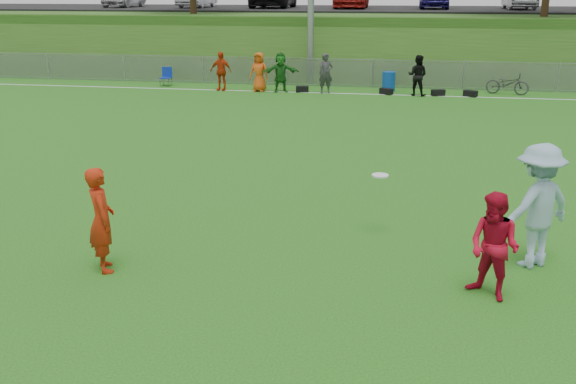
% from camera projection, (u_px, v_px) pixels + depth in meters
% --- Properties ---
extents(ground, '(120.00, 120.00, 0.00)m').
position_uv_depth(ground, '(315.00, 267.00, 10.58)').
color(ground, '#175D13').
rests_on(ground, ground).
extents(sideline_far, '(60.00, 0.10, 0.01)m').
position_uv_depth(sideline_far, '(370.00, 94.00, 27.47)').
color(sideline_far, white).
rests_on(sideline_far, ground).
extents(fence, '(58.00, 0.06, 1.30)m').
position_uv_depth(fence, '(373.00, 73.00, 29.14)').
color(fence, gray).
rests_on(fence, ground).
extents(berm, '(120.00, 18.00, 3.00)m').
position_uv_depth(berm, '(382.00, 36.00, 39.20)').
color(berm, '#294D15').
rests_on(berm, ground).
extents(parking_lot, '(120.00, 12.00, 0.10)m').
position_uv_depth(parking_lot, '(384.00, 9.00, 40.60)').
color(parking_lot, black).
rests_on(parking_lot, berm).
extents(spectator_row, '(9.54, 0.91, 1.69)m').
position_uv_depth(spectator_row, '(300.00, 73.00, 27.71)').
color(spectator_row, red).
rests_on(spectator_row, ground).
extents(gear_bags, '(7.73, 0.55, 0.26)m').
position_uv_depth(gear_bags, '(398.00, 92.00, 27.33)').
color(gear_bags, black).
rests_on(gear_bags, ground).
extents(player_red_left, '(0.69, 0.75, 1.73)m').
position_uv_depth(player_red_left, '(101.00, 220.00, 10.23)').
color(player_red_left, '#B3240C').
rests_on(player_red_left, ground).
extents(player_red_center, '(1.00, 0.97, 1.62)m').
position_uv_depth(player_red_center, '(494.00, 247.00, 9.31)').
color(player_red_center, '#B90C27').
rests_on(player_red_center, ground).
extents(player_blue, '(1.53, 1.40, 2.07)m').
position_uv_depth(player_blue, '(537.00, 206.00, 10.35)').
color(player_blue, '#92B5CA').
rests_on(player_blue, ground).
extents(frisbee, '(0.31, 0.31, 0.03)m').
position_uv_depth(frisbee, '(380.00, 175.00, 11.64)').
color(frisbee, white).
rests_on(frisbee, ground).
extents(recycling_bin, '(0.72, 0.72, 0.85)m').
position_uv_depth(recycling_bin, '(389.00, 82.00, 28.16)').
color(recycling_bin, '#0E409C').
rests_on(recycling_bin, ground).
extents(camp_chair, '(0.48, 0.49, 0.86)m').
position_uv_depth(camp_chair, '(166.00, 80.00, 29.70)').
color(camp_chair, '#0E299C').
rests_on(camp_chair, ground).
extents(bicycle, '(1.86, 1.02, 0.93)m').
position_uv_depth(bicycle, '(507.00, 83.00, 27.33)').
color(bicycle, '#2F2F32').
rests_on(bicycle, ground).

